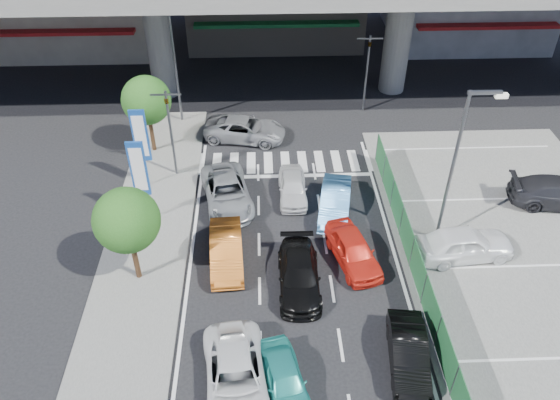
{
  "coord_description": "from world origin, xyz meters",
  "views": [
    {
      "loc": [
        -1.34,
        -13.39,
        17.95
      ],
      "look_at": [
        -0.55,
        6.84,
        2.04
      ],
      "focal_mm": 35.0,
      "sensor_mm": 36.0,
      "label": 1
    }
  ],
  "objects_px": {
    "sedan_black_mid": "(299,275)",
    "parked_sedan_dgrey": "(560,193)",
    "kei_truck_front_right": "(335,202)",
    "crossing_wagon_silver": "(245,129)",
    "street_lamp_left": "(177,52)",
    "hatch_black_mid_right": "(408,353)",
    "taxi_teal_mid": "(284,379)",
    "traffic_light_right": "(368,55)",
    "sedan_white_front_mid": "(293,187)",
    "taxi_orange_right": "(353,250)",
    "parked_sedan_white": "(464,244)",
    "signboard_near": "(139,171)",
    "taxi_orange_left": "(226,250)",
    "wagon_silver_front_left": "(227,192)",
    "signboard_far": "(141,138)",
    "tree_near": "(127,221)",
    "traffic_light_left": "(168,113)",
    "traffic_cone": "(413,244)",
    "tree_far": "(146,100)",
    "sedan_white_mid_left": "(236,377)",
    "street_lamp_right": "(459,158)"
  },
  "relations": [
    {
      "from": "traffic_light_right",
      "to": "parked_sedan_white",
      "type": "xyz_separation_m",
      "value": [
        2.39,
        -14.21,
        -3.1
      ]
    },
    {
      "from": "sedan_black_mid",
      "to": "taxi_orange_right",
      "type": "distance_m",
      "value": 2.96
    },
    {
      "from": "parked_sedan_white",
      "to": "taxi_teal_mid",
      "type": "bearing_deg",
      "value": 121.55
    },
    {
      "from": "tree_near",
      "to": "signboard_near",
      "type": "bearing_deg",
      "value": 92.87
    },
    {
      "from": "parked_sedan_dgrey",
      "to": "taxi_teal_mid",
      "type": "bearing_deg",
      "value": 133.44
    },
    {
      "from": "signboard_far",
      "to": "sedan_black_mid",
      "type": "bearing_deg",
      "value": -44.92
    },
    {
      "from": "street_lamp_left",
      "to": "hatch_black_mid_right",
      "type": "height_order",
      "value": "street_lamp_left"
    },
    {
      "from": "traffic_light_right",
      "to": "sedan_white_mid_left",
      "type": "height_order",
      "value": "traffic_light_right"
    },
    {
      "from": "signboard_far",
      "to": "wagon_silver_front_left",
      "type": "height_order",
      "value": "signboard_far"
    },
    {
      "from": "taxi_orange_left",
      "to": "taxi_orange_right",
      "type": "height_order",
      "value": "same"
    },
    {
      "from": "traffic_light_left",
      "to": "kei_truck_front_right",
      "type": "height_order",
      "value": "traffic_light_left"
    },
    {
      "from": "traffic_light_right",
      "to": "sedan_white_front_mid",
      "type": "relative_size",
      "value": 1.43
    },
    {
      "from": "sedan_white_mid_left",
      "to": "kei_truck_front_right",
      "type": "bearing_deg",
      "value": 58.38
    },
    {
      "from": "signboard_near",
      "to": "taxi_orange_left",
      "type": "distance_m",
      "value": 5.65
    },
    {
      "from": "traffic_cone",
      "to": "wagon_silver_front_left",
      "type": "bearing_deg",
      "value": 155.48
    },
    {
      "from": "signboard_near",
      "to": "sedan_white_mid_left",
      "type": "height_order",
      "value": "signboard_near"
    },
    {
      "from": "street_lamp_left",
      "to": "crossing_wagon_silver",
      "type": "relative_size",
      "value": 1.61
    },
    {
      "from": "taxi_orange_right",
      "to": "parked_sedan_white",
      "type": "relative_size",
      "value": 0.89
    },
    {
      "from": "traffic_light_right",
      "to": "crossing_wagon_silver",
      "type": "bearing_deg",
      "value": -157.02
    },
    {
      "from": "street_lamp_right",
      "to": "sedan_white_mid_left",
      "type": "height_order",
      "value": "street_lamp_right"
    },
    {
      "from": "street_lamp_right",
      "to": "tree_far",
      "type": "bearing_deg",
      "value": 150.42
    },
    {
      "from": "traffic_light_left",
      "to": "street_lamp_left",
      "type": "relative_size",
      "value": 0.65
    },
    {
      "from": "traffic_light_right",
      "to": "taxi_orange_right",
      "type": "height_order",
      "value": "traffic_light_right"
    },
    {
      "from": "traffic_light_left",
      "to": "wagon_silver_front_left",
      "type": "relative_size",
      "value": 1.05
    },
    {
      "from": "wagon_silver_front_left",
      "to": "crossing_wagon_silver",
      "type": "relative_size",
      "value": 1.0
    },
    {
      "from": "taxi_orange_right",
      "to": "wagon_silver_front_left",
      "type": "xyz_separation_m",
      "value": [
        -5.95,
        4.61,
        0.0
      ]
    },
    {
      "from": "kei_truck_front_right",
      "to": "crossing_wagon_silver",
      "type": "xyz_separation_m",
      "value": [
        -4.68,
        7.37,
        -0.0
      ]
    },
    {
      "from": "sedan_white_mid_left",
      "to": "signboard_near",
      "type": "bearing_deg",
      "value": 109.69
    },
    {
      "from": "traffic_light_right",
      "to": "taxi_orange_right",
      "type": "relative_size",
      "value": 1.28
    },
    {
      "from": "traffic_light_right",
      "to": "signboard_far",
      "type": "xyz_separation_m",
      "value": [
        -13.1,
        -8.01,
        -0.87
      ]
    },
    {
      "from": "sedan_white_front_mid",
      "to": "hatch_black_mid_right",
      "type": "bearing_deg",
      "value": -70.33
    },
    {
      "from": "traffic_light_right",
      "to": "taxi_teal_mid",
      "type": "bearing_deg",
      "value": -106.63
    },
    {
      "from": "tree_far",
      "to": "taxi_orange_left",
      "type": "xyz_separation_m",
      "value": [
        4.71,
        -9.58,
        -2.7
      ]
    },
    {
      "from": "traffic_light_left",
      "to": "kei_truck_front_right",
      "type": "distance_m",
      "value": 9.84
    },
    {
      "from": "hatch_black_mid_right",
      "to": "parked_sedan_white",
      "type": "height_order",
      "value": "parked_sedan_white"
    },
    {
      "from": "taxi_teal_mid",
      "to": "hatch_black_mid_right",
      "type": "bearing_deg",
      "value": -1.8
    },
    {
      "from": "sedan_white_front_mid",
      "to": "street_lamp_left",
      "type": "bearing_deg",
      "value": 128.5
    },
    {
      "from": "wagon_silver_front_left",
      "to": "street_lamp_right",
      "type": "bearing_deg",
      "value": -28.94
    },
    {
      "from": "taxi_teal_mid",
      "to": "parked_sedan_dgrey",
      "type": "distance_m",
      "value": 18.03
    },
    {
      "from": "traffic_light_left",
      "to": "parked_sedan_white",
      "type": "xyz_separation_m",
      "value": [
        14.09,
        -7.21,
        -3.1
      ]
    },
    {
      "from": "signboard_far",
      "to": "kei_truck_front_right",
      "type": "height_order",
      "value": "signboard_far"
    },
    {
      "from": "street_lamp_left",
      "to": "sedan_white_front_mid",
      "type": "relative_size",
      "value": 2.2
    },
    {
      "from": "street_lamp_left",
      "to": "hatch_black_mid_right",
      "type": "bearing_deg",
      "value": -61.36
    },
    {
      "from": "tree_far",
      "to": "parked_sedan_dgrey",
      "type": "height_order",
      "value": "tree_far"
    },
    {
      "from": "hatch_black_mid_right",
      "to": "taxi_teal_mid",
      "type": "bearing_deg",
      "value": -162.49
    },
    {
      "from": "street_lamp_left",
      "to": "sedan_white_front_mid",
      "type": "xyz_separation_m",
      "value": [
        6.56,
        -8.27,
        -4.15
      ]
    },
    {
      "from": "sedan_black_mid",
      "to": "parked_sedan_dgrey",
      "type": "relative_size",
      "value": 0.87
    },
    {
      "from": "wagon_silver_front_left",
      "to": "traffic_cone",
      "type": "bearing_deg",
      "value": -35.74
    },
    {
      "from": "street_lamp_left",
      "to": "sedan_black_mid",
      "type": "xyz_separation_m",
      "value": [
        6.47,
        -14.73,
        -4.12
      ]
    },
    {
      "from": "tree_far",
      "to": "taxi_teal_mid",
      "type": "height_order",
      "value": "tree_far"
    }
  ]
}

